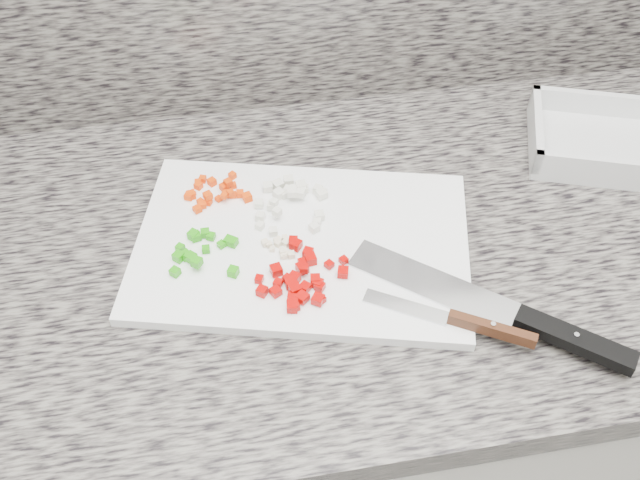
# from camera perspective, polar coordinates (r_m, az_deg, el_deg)

# --- Properties ---
(cabinet) EXTENTS (3.92, 0.62, 0.86)m
(cabinet) POSITION_cam_1_polar(r_m,az_deg,el_deg) (1.33, 2.27, -13.38)
(cabinet) COLOR silver
(cabinet) RESTS_ON ground
(countertop) EXTENTS (3.96, 0.64, 0.04)m
(countertop) POSITION_cam_1_polar(r_m,az_deg,el_deg) (0.96, 3.06, -0.25)
(countertop) COLOR slate
(countertop) RESTS_ON cabinet
(cutting_board) EXTENTS (0.48, 0.38, 0.01)m
(cutting_board) POSITION_cam_1_polar(r_m,az_deg,el_deg) (0.92, -1.44, -0.39)
(cutting_board) COLOR white
(cutting_board) RESTS_ON countertop
(carrot_pile) EXTENTS (0.09, 0.07, 0.02)m
(carrot_pile) POSITION_cam_1_polar(r_m,az_deg,el_deg) (0.98, -8.42, 3.81)
(carrot_pile) COLOR #E73C05
(carrot_pile) RESTS_ON cutting_board
(onion_pile) EXTENTS (0.10, 0.11, 0.02)m
(onion_pile) POSITION_cam_1_polar(r_m,az_deg,el_deg) (0.96, -2.27, 3.43)
(onion_pile) COLOR silver
(onion_pile) RESTS_ON cutting_board
(green_pepper_pile) EXTENTS (0.09, 0.09, 0.02)m
(green_pepper_pile) POSITION_cam_1_polar(r_m,az_deg,el_deg) (0.91, -9.44, -0.81)
(green_pepper_pile) COLOR #259A0E
(green_pepper_pile) RESTS_ON cutting_board
(red_pepper_pile) EXTENTS (0.12, 0.12, 0.02)m
(red_pepper_pile) POSITION_cam_1_polar(r_m,az_deg,el_deg) (0.86, -1.61, -3.17)
(red_pepper_pile) COLOR #AD0502
(red_pepper_pile) RESTS_ON cutting_board
(garlic_pile) EXTENTS (0.04, 0.04, 0.01)m
(garlic_pile) POSITION_cam_1_polar(r_m,az_deg,el_deg) (0.90, -3.14, -0.56)
(garlic_pile) COLOR beige
(garlic_pile) RESTS_ON cutting_board
(chef_knife) EXTENTS (0.29, 0.25, 0.02)m
(chef_knife) POSITION_cam_1_polar(r_m,az_deg,el_deg) (0.86, 15.94, -6.14)
(chef_knife) COLOR #BABCC0
(chef_knife) RESTS_ON cutting_board
(paring_knife) EXTENTS (0.18, 0.12, 0.02)m
(paring_knife) POSITION_cam_1_polar(r_m,az_deg,el_deg) (0.84, 11.87, -6.53)
(paring_knife) COLOR #BABCC0
(paring_knife) RESTS_ON cutting_board
(tray) EXTENTS (0.27, 0.23, 0.05)m
(tray) POSITION_cam_1_polar(r_m,az_deg,el_deg) (1.13, 22.15, 7.19)
(tray) COLOR silver
(tray) RESTS_ON countertop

